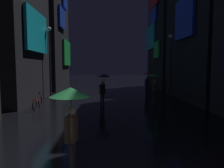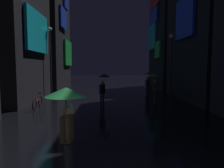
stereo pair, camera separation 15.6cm
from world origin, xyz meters
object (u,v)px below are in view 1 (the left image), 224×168
at_px(bicycle_parked_at_storefront, 38,103).
at_px(streetlamp_right_far, 170,58).
at_px(pedestrian_midstreet_centre_red, 148,77).
at_px(pedestrian_near_crossing_green, 154,80).
at_px(pedestrian_foreground_right_green, 71,107).
at_px(pedestrian_far_right_black, 103,81).
at_px(streetlamp_left_far, 50,54).

relative_size(bicycle_parked_at_storefront, streetlamp_right_far, 0.34).
bearing_deg(streetlamp_right_far, pedestrian_midstreet_centre_red, 141.29).
relative_size(pedestrian_near_crossing_green, bicycle_parked_at_storefront, 1.16).
xyz_separation_m(pedestrian_foreground_right_green, bicycle_parked_at_storefront, (-3.37, 7.83, -1.28)).
distance_m(pedestrian_far_right_black, bicycle_parked_at_storefront, 4.28).
distance_m(pedestrian_midstreet_centre_red, bicycle_parked_at_storefront, 9.90).
relative_size(pedestrian_near_crossing_green, streetlamp_left_far, 0.36).
relative_size(bicycle_parked_at_storefront, streetlamp_left_far, 0.31).
relative_size(pedestrian_midstreet_centre_red, pedestrian_far_right_black, 1.00).
bearing_deg(pedestrian_far_right_black, streetlamp_left_far, 139.14).
xyz_separation_m(pedestrian_near_crossing_green, bicycle_parked_at_storefront, (-7.59, -1.76, -1.28)).
distance_m(bicycle_parked_at_storefront, streetlamp_right_far, 10.97).
bearing_deg(bicycle_parked_at_storefront, pedestrian_near_crossing_green, 13.08).
bearing_deg(pedestrian_near_crossing_green, pedestrian_midstreet_centre_red, 84.15).
bearing_deg(pedestrian_midstreet_centre_red, streetlamp_left_far, -171.70).
relative_size(pedestrian_foreground_right_green, streetlamp_right_far, 0.40).
bearing_deg(streetlamp_right_far, pedestrian_foreground_right_green, -116.95).
xyz_separation_m(pedestrian_near_crossing_green, pedestrian_foreground_right_green, (-4.22, -9.60, 0.00)).
xyz_separation_m(pedestrian_far_right_black, streetlamp_right_far, (5.57, 3.77, 1.65)).
relative_size(pedestrian_midstreet_centre_red, streetlamp_left_far, 0.36).
bearing_deg(pedestrian_near_crossing_green, pedestrian_foreground_right_green, -113.72).
bearing_deg(pedestrian_near_crossing_green, streetlamp_left_far, 161.23).
bearing_deg(pedestrian_foreground_right_green, pedestrian_far_right_black, 85.54).
relative_size(pedestrian_near_crossing_green, pedestrian_far_right_black, 1.00).
height_order(pedestrian_midstreet_centre_red, bicycle_parked_at_storefront, pedestrian_midstreet_centre_red).
relative_size(pedestrian_foreground_right_green, bicycle_parked_at_storefront, 1.16).
bearing_deg(pedestrian_foreground_right_green, pedestrian_midstreet_centre_red, 71.16).
relative_size(pedestrian_midstreet_centre_red, pedestrian_foreground_right_green, 1.00).
bearing_deg(streetlamp_right_far, pedestrian_near_crossing_green, -127.20).
relative_size(pedestrian_midstreet_centre_red, bicycle_parked_at_storefront, 1.16).
bearing_deg(pedestrian_far_right_black, pedestrian_foreground_right_green, -94.46).
bearing_deg(bicycle_parked_at_storefront, streetlamp_right_far, 24.69).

